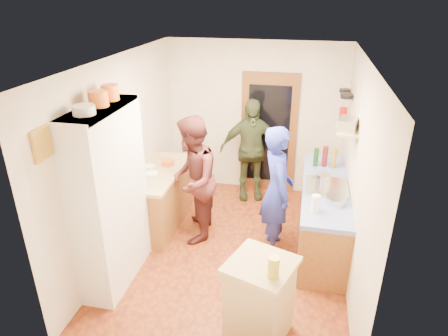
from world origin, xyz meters
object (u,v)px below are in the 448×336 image
(hutch_body, at_px, (110,199))
(person_back, at_px, (251,150))
(island_base, at_px, (259,301))
(person_left, at_px, (195,179))
(person_hob, at_px, (280,191))
(right_counter_base, at_px, (323,215))

(hutch_body, bearing_deg, person_back, 61.61)
(island_base, bearing_deg, person_left, 124.37)
(person_hob, relative_size, person_back, 1.02)
(person_hob, bearing_deg, person_back, 5.34)
(person_left, relative_size, person_back, 1.04)
(island_base, height_order, person_back, person_back)
(hutch_body, height_order, person_hob, hutch_body)
(island_base, bearing_deg, hutch_body, 162.64)
(person_back, bearing_deg, island_base, -94.77)
(right_counter_base, bearing_deg, hutch_body, -152.53)
(person_left, height_order, person_back, person_left)
(person_hob, bearing_deg, hutch_body, 100.29)
(hutch_body, relative_size, island_base, 2.56)
(hutch_body, height_order, island_base, hutch_body)
(right_counter_base, height_order, person_left, person_left)
(island_base, height_order, person_left, person_left)
(person_hob, bearing_deg, person_left, 68.28)
(person_left, distance_m, person_back, 1.46)
(person_hob, bearing_deg, island_base, 160.82)
(right_counter_base, bearing_deg, island_base, -109.16)
(person_hob, height_order, person_back, person_hob)
(right_counter_base, relative_size, island_base, 2.56)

